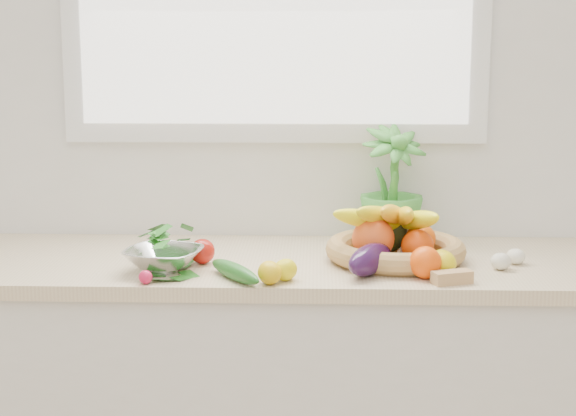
{
  "coord_description": "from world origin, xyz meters",
  "views": [
    {
      "loc": [
        0.13,
        -0.49,
        1.51
      ],
      "look_at": [
        0.05,
        1.93,
        1.05
      ],
      "focal_mm": 55.0,
      "sensor_mm": 36.0,
      "label": 1
    }
  ],
  "objects_px": {
    "cucumber": "(235,271)",
    "potted_herb": "(392,185)",
    "fruit_basket": "(394,242)",
    "colander_with_spinach": "(164,251)",
    "apple": "(202,251)",
    "eggplant": "(370,259)"
  },
  "relations": [
    {
      "from": "apple",
      "to": "potted_herb",
      "type": "height_order",
      "value": "potted_herb"
    },
    {
      "from": "eggplant",
      "to": "cucumber",
      "type": "relative_size",
      "value": 0.85
    },
    {
      "from": "fruit_basket",
      "to": "colander_with_spinach",
      "type": "height_order",
      "value": "fruit_basket"
    },
    {
      "from": "eggplant",
      "to": "cucumber",
      "type": "xyz_separation_m",
      "value": [
        -0.35,
        -0.07,
        -0.02
      ]
    },
    {
      "from": "apple",
      "to": "colander_with_spinach",
      "type": "relative_size",
      "value": 0.28
    },
    {
      "from": "cucumber",
      "to": "potted_herb",
      "type": "bearing_deg",
      "value": 43.94
    },
    {
      "from": "potted_herb",
      "to": "colander_with_spinach",
      "type": "distance_m",
      "value": 0.73
    },
    {
      "from": "potted_herb",
      "to": "eggplant",
      "type": "bearing_deg",
      "value": -103.14
    },
    {
      "from": "apple",
      "to": "colander_with_spinach",
      "type": "xyz_separation_m",
      "value": [
        -0.09,
        -0.09,
        0.02
      ]
    },
    {
      "from": "fruit_basket",
      "to": "eggplant",
      "type": "bearing_deg",
      "value": -117.77
    },
    {
      "from": "cucumber",
      "to": "fruit_basket",
      "type": "height_order",
      "value": "fruit_basket"
    },
    {
      "from": "potted_herb",
      "to": "colander_with_spinach",
      "type": "height_order",
      "value": "potted_herb"
    },
    {
      "from": "colander_with_spinach",
      "to": "fruit_basket",
      "type": "bearing_deg",
      "value": 12.0
    },
    {
      "from": "potted_herb",
      "to": "colander_with_spinach",
      "type": "relative_size",
      "value": 1.44
    },
    {
      "from": "potted_herb",
      "to": "cucumber",
      "type": "bearing_deg",
      "value": -136.06
    },
    {
      "from": "cucumber",
      "to": "colander_with_spinach",
      "type": "bearing_deg",
      "value": 158.64
    },
    {
      "from": "apple",
      "to": "eggplant",
      "type": "height_order",
      "value": "eggplant"
    },
    {
      "from": "cucumber",
      "to": "colander_with_spinach",
      "type": "relative_size",
      "value": 0.97
    },
    {
      "from": "cucumber",
      "to": "potted_herb",
      "type": "xyz_separation_m",
      "value": [
        0.44,
        0.42,
        0.16
      ]
    },
    {
      "from": "fruit_basket",
      "to": "colander_with_spinach",
      "type": "relative_size",
      "value": 2.0
    },
    {
      "from": "eggplant",
      "to": "fruit_basket",
      "type": "height_order",
      "value": "fruit_basket"
    },
    {
      "from": "colander_with_spinach",
      "to": "apple",
      "type": "bearing_deg",
      "value": 43.36
    }
  ]
}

